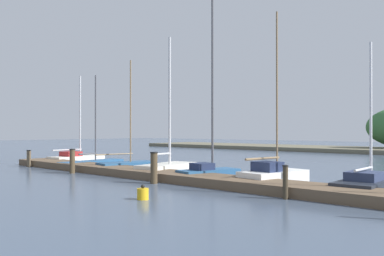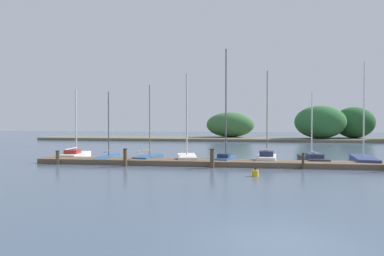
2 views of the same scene
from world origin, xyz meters
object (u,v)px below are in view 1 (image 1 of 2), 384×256
(sailboat_1, at_px, (94,162))
(sailboat_3, at_px, (169,167))
(mooring_piling_1, at_px, (72,161))
(sailboat_4, at_px, (210,169))
(sailboat_0, at_px, (78,158))
(mooring_piling_3, at_px, (285,182))
(mooring_piling_0, at_px, (29,158))
(channel_buoy_0, at_px, (143,194))
(sailboat_5, at_px, (275,175))
(sailboat_2, at_px, (129,165))
(sailboat_6, at_px, (369,183))
(mooring_piling_2, at_px, (154,168))

(sailboat_1, distance_m, sailboat_3, 6.15)
(sailboat_3, bearing_deg, mooring_piling_1, 117.27)
(sailboat_1, xyz_separation_m, sailboat_4, (9.05, -0.26, 0.21))
(sailboat_0, height_order, mooring_piling_3, sailboat_0)
(mooring_piling_0, distance_m, channel_buoy_0, 13.86)
(sailboat_0, bearing_deg, mooring_piling_1, -129.32)
(sailboat_5, xyz_separation_m, mooring_piling_1, (-9.65, -2.93, 0.23))
(sailboat_2, xyz_separation_m, mooring_piling_1, (-0.90, -2.82, 0.33))
(sailboat_4, bearing_deg, sailboat_6, -67.85)
(sailboat_6, xyz_separation_m, mooring_piling_0, (-18.03, -3.36, 0.19))
(sailboat_1, xyz_separation_m, channel_buoy_0, (10.87, -5.60, -0.06))
(sailboat_0, height_order, sailboat_5, sailboat_5)
(sailboat_6, bearing_deg, mooring_piling_2, 113.60)
(sailboat_2, xyz_separation_m, sailboat_4, (5.77, -0.22, 0.17))
(mooring_piling_2, height_order, mooring_piling_3, mooring_piling_2)
(mooring_piling_0, bearing_deg, sailboat_3, 16.99)
(sailboat_0, height_order, mooring_piling_1, sailboat_0)
(sailboat_5, distance_m, mooring_piling_1, 10.09)
(sailboat_2, bearing_deg, sailboat_4, -81.40)
(sailboat_6, bearing_deg, sailboat_0, 86.54)
(sailboat_5, relative_size, mooring_piling_0, 6.90)
(sailboat_3, bearing_deg, mooring_piling_2, -154.04)
(sailboat_5, bearing_deg, sailboat_6, -70.38)
(mooring_piling_0, height_order, mooring_piling_1, mooring_piling_1)
(sailboat_0, bearing_deg, mooring_piling_0, -176.36)
(sailboat_3, height_order, channel_buoy_0, sailboat_3)
(sailboat_2, height_order, sailboat_4, sailboat_4)
(sailboat_5, bearing_deg, sailboat_2, 99.12)
(sailboat_1, relative_size, channel_buoy_0, 11.41)
(sailboat_5, xyz_separation_m, sailboat_6, (3.33, 0.66, -0.08))
(sailboat_1, height_order, sailboat_3, sailboat_3)
(sailboat_3, distance_m, mooring_piling_2, 3.57)
(sailboat_1, distance_m, sailboat_6, 15.38)
(sailboat_5, height_order, mooring_piling_3, sailboat_5)
(sailboat_4, relative_size, channel_buoy_0, 17.80)
(sailboat_4, bearing_deg, mooring_piling_2, 176.18)
(mooring_piling_1, distance_m, mooring_piling_3, 11.65)
(sailboat_1, relative_size, mooring_piling_3, 5.09)
(sailboat_3, xyz_separation_m, mooring_piling_3, (7.88, -2.67, 0.17))
(sailboat_3, bearing_deg, channel_buoy_0, -150.81)
(sailboat_3, height_order, mooring_piling_0, sailboat_3)
(sailboat_1, bearing_deg, sailboat_6, -94.49)
(mooring_piling_2, bearing_deg, sailboat_4, 72.93)
(sailboat_3, height_order, mooring_piling_3, sailboat_3)
(sailboat_1, height_order, sailboat_2, sailboat_2)
(sailboat_1, relative_size, sailboat_4, 0.64)
(sailboat_3, bearing_deg, sailboat_0, 74.06)
(sailboat_1, distance_m, sailboat_2, 3.28)
(sailboat_4, distance_m, mooring_piling_2, 2.66)
(sailboat_6, height_order, mooring_piling_2, sailboat_6)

